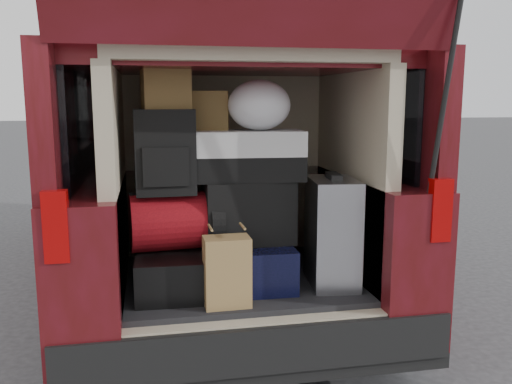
# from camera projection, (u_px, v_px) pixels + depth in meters

# --- Properties ---
(minivan) EXTENTS (1.90, 5.35, 2.77)m
(minivan) POSITION_uv_depth(u_px,v_px,m) (208.00, 175.00, 4.52)
(minivan) COLOR black
(minivan) RESTS_ON ground
(load_floor) EXTENTS (1.24, 1.05, 0.55)m
(load_floor) POSITION_uv_depth(u_px,v_px,m) (239.00, 322.00, 3.10)
(load_floor) COLOR black
(load_floor) RESTS_ON ground
(black_hardshell) EXTENTS (0.40, 0.54, 0.21)m
(black_hardshell) POSITION_uv_depth(u_px,v_px,m) (174.00, 271.00, 2.82)
(black_hardshell) COLOR black
(black_hardshell) RESTS_ON load_floor
(navy_hardshell) EXTENTS (0.44, 0.53, 0.23)m
(navy_hardshell) POSITION_uv_depth(u_px,v_px,m) (249.00, 263.00, 2.93)
(navy_hardshell) COLOR black
(navy_hardshell) RESTS_ON load_floor
(silver_roller) EXTENTS (0.28, 0.41, 0.57)m
(silver_roller) POSITION_uv_depth(u_px,v_px,m) (332.00, 232.00, 2.89)
(silver_roller) COLOR white
(silver_roller) RESTS_ON load_floor
(kraft_bag) EXTENTS (0.22, 0.14, 0.34)m
(kraft_bag) POSITION_uv_depth(u_px,v_px,m) (227.00, 272.00, 2.59)
(kraft_bag) COLOR #A4804A
(kraft_bag) RESTS_ON load_floor
(red_duffel) EXTENTS (0.49, 0.34, 0.30)m
(red_duffel) POSITION_uv_depth(u_px,v_px,m) (175.00, 221.00, 2.82)
(red_duffel) COLOR maroon
(red_duffel) RESTS_ON black_hardshell
(black_soft_case) EXTENTS (0.47, 0.29, 0.34)m
(black_soft_case) POSITION_uv_depth(u_px,v_px,m) (248.00, 211.00, 2.89)
(black_soft_case) COLOR black
(black_soft_case) RESTS_ON navy_hardshell
(backpack) EXTENTS (0.30, 0.19, 0.43)m
(backpack) POSITION_uv_depth(u_px,v_px,m) (165.00, 152.00, 2.71)
(backpack) COLOR black
(backpack) RESTS_ON red_duffel
(twotone_duffel) EXTENTS (0.60, 0.33, 0.26)m
(twotone_duffel) POSITION_uv_depth(u_px,v_px,m) (248.00, 155.00, 2.85)
(twotone_duffel) COLOR silver
(twotone_duffel) RESTS_ON black_soft_case
(grocery_sack_lower) EXTENTS (0.25, 0.21, 0.21)m
(grocery_sack_lower) POSITION_uv_depth(u_px,v_px,m) (165.00, 88.00, 2.70)
(grocery_sack_lower) COLOR brown
(grocery_sack_lower) RESTS_ON backpack
(grocery_sack_upper) EXTENTS (0.23, 0.20, 0.20)m
(grocery_sack_upper) POSITION_uv_depth(u_px,v_px,m) (209.00, 111.00, 2.87)
(grocery_sack_upper) COLOR brown
(grocery_sack_upper) RESTS_ON twotone_duffel
(plastic_bag_center) EXTENTS (0.36, 0.34, 0.26)m
(plastic_bag_center) POSITION_uv_depth(u_px,v_px,m) (259.00, 105.00, 2.80)
(plastic_bag_center) COLOR white
(plastic_bag_center) RESTS_ON twotone_duffel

